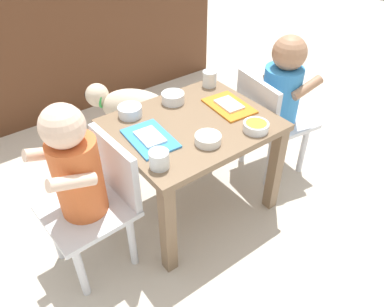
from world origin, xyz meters
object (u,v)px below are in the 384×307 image
at_px(food_tray_right, 228,105).
at_px(water_cup_right, 159,160).
at_px(dining_table, 192,139).
at_px(food_tray_left, 149,137).
at_px(veggie_bowl_near, 208,139).
at_px(cereal_bowl_right_side, 256,126).
at_px(seated_child_right, 280,93).
at_px(water_cup_left, 210,80).
at_px(seated_child_left, 82,176).
at_px(dog, 132,108).
at_px(veggie_bowl_far, 173,97).
at_px(cereal_bowl_left_side, 130,111).

xyz_separation_m(food_tray_right, water_cup_right, (-0.42, -0.15, 0.02)).
relative_size(dining_table, food_tray_left, 2.75).
relative_size(dining_table, veggie_bowl_near, 6.37).
distance_m(food_tray_right, cereal_bowl_right_side, 0.19).
xyz_separation_m(dining_table, seated_child_right, (0.46, -0.02, 0.06)).
height_order(dining_table, water_cup_right, water_cup_right).
distance_m(dining_table, food_tray_left, 0.20).
height_order(food_tray_right, water_cup_left, water_cup_left).
bearing_deg(dining_table, food_tray_left, 178.50).
bearing_deg(seated_child_left, dog, 49.41).
height_order(dog, water_cup_left, water_cup_left).
bearing_deg(water_cup_right, veggie_bowl_far, 49.08).
xyz_separation_m(seated_child_right, water_cup_left, (-0.22, 0.21, 0.04)).
distance_m(food_tray_right, veggie_bowl_far, 0.22).
height_order(food_tray_right, veggie_bowl_near, veggie_bowl_near).
relative_size(seated_child_left, veggie_bowl_far, 7.31).
relative_size(food_tray_right, veggie_bowl_near, 2.30).
distance_m(dog, veggie_bowl_far, 0.44).
xyz_separation_m(seated_child_left, seated_child_right, (0.91, -0.00, -0.00)).
distance_m(seated_child_right, water_cup_left, 0.31).
xyz_separation_m(dog, water_cup_right, (-0.27, -0.68, 0.23)).
xyz_separation_m(seated_child_left, veggie_bowl_far, (0.48, 0.19, 0.03)).
distance_m(dining_table, veggie_bowl_far, 0.19).
bearing_deg(cereal_bowl_left_side, food_tray_right, -26.66).
xyz_separation_m(food_tray_left, veggie_bowl_far, (0.21, 0.16, 0.02)).
height_order(seated_child_left, water_cup_right, seated_child_left).
distance_m(dog, cereal_bowl_left_side, 0.47).
bearing_deg(water_cup_left, cereal_bowl_left_side, -178.91).
bearing_deg(cereal_bowl_right_side, water_cup_left, 77.09).
bearing_deg(water_cup_right, seated_child_right, 9.83).
bearing_deg(cereal_bowl_right_side, veggie_bowl_near, 166.46).
bearing_deg(food_tray_left, cereal_bowl_left_side, 82.34).
bearing_deg(water_cup_right, water_cup_left, 34.83).
relative_size(water_cup_right, cereal_bowl_right_side, 0.70).
xyz_separation_m(seated_child_right, veggie_bowl_far, (-0.43, 0.19, 0.04)).
bearing_deg(cereal_bowl_right_side, food_tray_right, 79.86).
height_order(food_tray_right, veggie_bowl_far, veggie_bowl_far).
distance_m(water_cup_right, veggie_bowl_near, 0.20).
bearing_deg(food_tray_right, food_tray_left, -180.00).
bearing_deg(veggie_bowl_far, cereal_bowl_left_side, 175.66).
height_order(dog, cereal_bowl_right_side, cereal_bowl_right_side).
xyz_separation_m(veggie_bowl_near, cereal_bowl_right_side, (0.19, -0.04, 0.00)).
bearing_deg(veggie_bowl_far, cereal_bowl_right_side, -70.47).
bearing_deg(seated_child_left, cereal_bowl_right_side, -14.78).
xyz_separation_m(water_cup_right, veggie_bowl_far, (0.27, 0.31, -0.00)).
distance_m(seated_child_right, cereal_bowl_left_side, 0.65).
bearing_deg(water_cup_left, seated_child_right, -43.71).
height_order(seated_child_left, dog, seated_child_left).
distance_m(dog, water_cup_right, 0.77).
height_order(food_tray_left, water_cup_left, water_cup_left).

